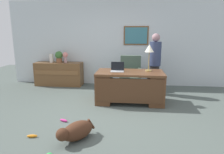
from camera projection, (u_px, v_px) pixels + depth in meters
name	position (u px, v px, depth m)	size (l,w,h in m)	color
ground_plane	(106.00, 115.00, 4.25)	(12.00, 12.00, 0.00)	#4C5651
back_wall	(117.00, 43.00, 6.47)	(7.00, 0.16, 2.70)	silver
desk	(130.00, 86.00, 4.91)	(1.62, 0.83, 0.77)	brown
credenza	(59.00, 74.00, 6.53)	(1.51, 0.50, 0.75)	brown
armchair	(130.00, 75.00, 5.88)	(0.60, 0.59, 1.03)	#475B4C
person_standing	(155.00, 63.00, 5.54)	(0.32, 0.32, 1.67)	#262323
dog_lying	(76.00, 131.00, 3.22)	(0.58, 0.63, 0.30)	#472819
laptop	(117.00, 69.00, 4.89)	(0.32, 0.22, 0.22)	#B2B5BA
desk_lamp	(149.00, 50.00, 4.83)	(0.22, 0.22, 0.65)	#9E8447
vase_with_flowers	(65.00, 56.00, 6.38)	(0.17, 0.17, 0.33)	#B78D91
vase_empty	(51.00, 58.00, 6.44)	(0.13, 0.13, 0.27)	silver
potted_plant	(59.00, 56.00, 6.40)	(0.24, 0.24, 0.36)	brown
dog_toy_bone	(64.00, 120.00, 3.91)	(0.18, 0.05, 0.05)	#D8338C
dog_toy_plush	(32.00, 136.00, 3.32)	(0.17, 0.05, 0.05)	orange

